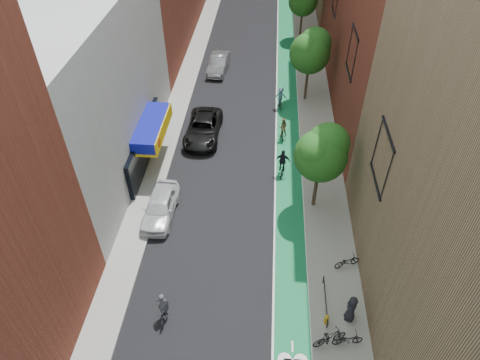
% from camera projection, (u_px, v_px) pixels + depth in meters
% --- Properties ---
extents(ground, '(160.00, 160.00, 0.00)m').
position_uv_depth(ground, '(215.00, 336.00, 22.22)').
color(ground, black).
rests_on(ground, ground).
extents(bike_lane, '(2.00, 68.00, 0.01)m').
position_uv_depth(bike_lane, '(287.00, 88.00, 41.42)').
color(bike_lane, '#126744').
rests_on(bike_lane, ground).
extents(sidewalk_left, '(2.00, 68.00, 0.15)m').
position_uv_depth(sidewalk_left, '(185.00, 84.00, 41.91)').
color(sidewalk_left, gray).
rests_on(sidewalk_left, ground).
extents(sidewalk_right, '(3.00, 68.00, 0.15)m').
position_uv_depth(sidewalk_right, '(313.00, 89.00, 41.24)').
color(sidewalk_right, gray).
rests_on(sidewalk_right, ground).
extents(building_left_white, '(8.00, 20.00, 12.00)m').
position_uv_depth(building_left_white, '(76.00, 90.00, 29.29)').
color(building_left_white, silver).
rests_on(building_left_white, ground).
extents(tree_near, '(3.40, 3.36, 6.42)m').
position_uv_depth(tree_near, '(322.00, 152.00, 26.31)').
color(tree_near, '#332619').
rests_on(tree_near, ground).
extents(tree_mid, '(3.55, 3.53, 6.74)m').
position_uv_depth(tree_mid, '(311.00, 50.00, 36.62)').
color(tree_mid, '#332619').
rests_on(tree_mid, ground).
extents(parked_car_white, '(2.05, 4.77, 1.61)m').
position_uv_depth(parked_car_white, '(160.00, 206.00, 28.21)').
color(parked_car_white, silver).
rests_on(parked_car_white, ground).
extents(parked_car_black, '(2.77, 5.86, 1.62)m').
position_uv_depth(parked_car_black, '(203.00, 128.00, 34.96)').
color(parked_car_black, black).
rests_on(parked_car_black, ground).
extents(parked_car_silver, '(2.05, 4.95, 1.59)m').
position_uv_depth(parked_car_silver, '(219.00, 64.00, 43.64)').
color(parked_car_silver, gray).
rests_on(parked_car_silver, ground).
extents(cyclist_lead, '(0.61, 1.66, 2.02)m').
position_uv_depth(cyclist_lead, '(164.00, 311.00, 22.57)').
color(cyclist_lead, black).
rests_on(cyclist_lead, ground).
extents(cyclist_lane_near, '(0.81, 1.61, 1.94)m').
position_uv_depth(cyclist_lane_near, '(283.00, 130.00, 34.70)').
color(cyclist_lane_near, black).
rests_on(cyclist_lane_near, ground).
extents(cyclist_lane_mid, '(1.12, 1.64, 2.17)m').
position_uv_depth(cyclist_lane_mid, '(282.00, 165.00, 31.31)').
color(cyclist_lane_mid, black).
rests_on(cyclist_lane_mid, ground).
extents(cyclist_lane_far, '(1.09, 1.51, 2.00)m').
position_uv_depth(cyclist_lane_far, '(280.00, 98.00, 38.28)').
color(cyclist_lane_far, black).
rests_on(cyclist_lane_far, ground).
extents(parked_bike_near, '(1.68, 1.11, 0.84)m').
position_uv_depth(parked_bike_near, '(347.00, 261.00, 25.12)').
color(parked_bike_near, black).
rests_on(parked_bike_near, sidewalk_right).
extents(parked_bike_mid, '(1.91, 1.20, 1.11)m').
position_uv_depth(parked_bike_mid, '(330.00, 338.00, 21.39)').
color(parked_bike_mid, black).
rests_on(parked_bike_mid, sidewalk_right).
extents(parked_bike_far, '(1.67, 0.82, 0.84)m').
position_uv_depth(parked_bike_far, '(347.00, 339.00, 21.48)').
color(parked_bike_far, black).
rests_on(parked_bike_far, sidewalk_right).
extents(pedestrian, '(0.75, 0.98, 1.79)m').
position_uv_depth(pedestrian, '(351.00, 309.00, 22.24)').
color(pedestrian, black).
rests_on(pedestrian, sidewalk_right).
extents(fire_hydrant, '(0.23, 0.23, 0.67)m').
position_uv_depth(fire_hydrant, '(326.00, 319.00, 22.39)').
color(fire_hydrant, gold).
rests_on(fire_hydrant, sidewalk_right).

